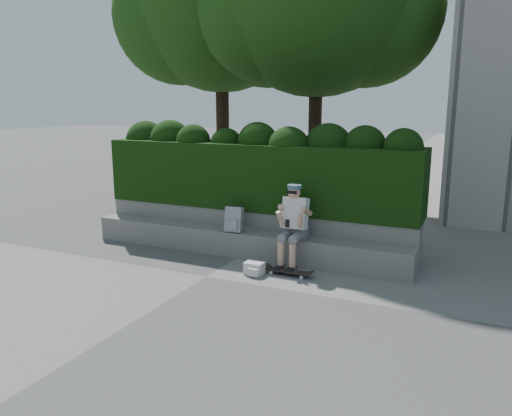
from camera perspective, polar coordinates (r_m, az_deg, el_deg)
The scene contains 9 objects.
ground at distance 7.95m, azimuth -5.70°, elevation -7.83°, with size 80.00×80.00×0.00m, color slate.
bench_ledge at distance 8.93m, azimuth -1.66°, elevation -4.02°, with size 6.00×0.45×0.45m, color gray.
planter_wall at distance 9.30m, azimuth -0.37°, elevation -2.40°, with size 6.00×0.50×0.75m, color gray.
hedge at distance 9.31m, azimuth 0.21°, elevation 3.73°, with size 6.00×1.00×1.20m, color black.
tree_right at distance 15.12m, azimuth -4.02°, elevation 22.57°, with size 5.06×5.06×8.01m.
person at distance 8.23m, azimuth 4.33°, elevation -1.65°, with size 0.40×0.76×1.38m.
skateboard at distance 7.99m, azimuth 3.68°, elevation -7.22°, with size 0.74×0.20×0.08m.
backpack_plaid at distance 8.77m, azimuth -2.53°, elevation -1.31°, with size 0.30×0.16×0.44m, color silver.
backpack_ground at distance 8.02m, azimuth -0.18°, elevation -6.88°, with size 0.30×0.21×0.19m, color silver.
Camera 1 is at (3.83, -6.43, 2.70)m, focal length 35.00 mm.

